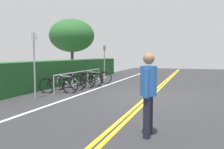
{
  "coord_description": "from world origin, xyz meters",
  "views": [
    {
      "loc": [
        -9.05,
        -1.61,
        1.6
      ],
      "look_at": [
        0.41,
        1.72,
        0.76
      ],
      "focal_mm": 37.76,
      "sensor_mm": 36.0,
      "label": 1
    }
  ],
  "objects_px": {
    "bike_rack": "(80,75)",
    "bicycle_3": "(86,79)",
    "tree_mid": "(72,36)",
    "bicycle_2": "(77,81)",
    "sign_post_far": "(104,59)",
    "bicycle_4": "(89,78)",
    "sign_post_near": "(34,59)",
    "bicycle_1": "(68,83)",
    "pedestrian": "(148,89)",
    "bicycle_5": "(97,77)",
    "bicycle_0": "(59,85)"
  },
  "relations": [
    {
      "from": "bicycle_5",
      "to": "tree_mid",
      "type": "height_order",
      "value": "tree_mid"
    },
    {
      "from": "bike_rack",
      "to": "bicycle_3",
      "type": "bearing_deg",
      "value": -19.99
    },
    {
      "from": "sign_post_near",
      "to": "bicycle_0",
      "type": "bearing_deg",
      "value": -5.29
    },
    {
      "from": "bicycle_2",
      "to": "tree_mid",
      "type": "height_order",
      "value": "tree_mid"
    },
    {
      "from": "bicycle_3",
      "to": "bicycle_2",
      "type": "bearing_deg",
      "value": 168.45
    },
    {
      "from": "bike_rack",
      "to": "pedestrian",
      "type": "bearing_deg",
      "value": -142.64
    },
    {
      "from": "bicycle_0",
      "to": "pedestrian",
      "type": "height_order",
      "value": "pedestrian"
    },
    {
      "from": "bike_rack",
      "to": "bicycle_5",
      "type": "height_order",
      "value": "bike_rack"
    },
    {
      "from": "bicycle_3",
      "to": "bicycle_4",
      "type": "relative_size",
      "value": 1.08
    },
    {
      "from": "bicycle_2",
      "to": "sign_post_far",
      "type": "distance_m",
      "value": 3.35
    },
    {
      "from": "sign_post_near",
      "to": "bicycle_1",
      "type": "bearing_deg",
      "value": -1.84
    },
    {
      "from": "sign_post_near",
      "to": "tree_mid",
      "type": "relative_size",
      "value": 0.56
    },
    {
      "from": "bicycle_0",
      "to": "bike_rack",
      "type": "bearing_deg",
      "value": -1.19
    },
    {
      "from": "tree_mid",
      "to": "bicycle_1",
      "type": "bearing_deg",
      "value": -152.67
    },
    {
      "from": "bicycle_2",
      "to": "bicycle_0",
      "type": "bearing_deg",
      "value": 178.78
    },
    {
      "from": "bike_rack",
      "to": "sign_post_far",
      "type": "bearing_deg",
      "value": -3.02
    },
    {
      "from": "bicycle_3",
      "to": "bicycle_5",
      "type": "bearing_deg",
      "value": 2.21
    },
    {
      "from": "bicycle_3",
      "to": "pedestrian",
      "type": "height_order",
      "value": "pedestrian"
    },
    {
      "from": "bike_rack",
      "to": "tree_mid",
      "type": "height_order",
      "value": "tree_mid"
    },
    {
      "from": "bicycle_2",
      "to": "bicycle_3",
      "type": "relative_size",
      "value": 0.94
    },
    {
      "from": "bicycle_4",
      "to": "tree_mid",
      "type": "height_order",
      "value": "tree_mid"
    },
    {
      "from": "sign_post_near",
      "to": "tree_mid",
      "type": "bearing_deg",
      "value": 21.02
    },
    {
      "from": "bike_rack",
      "to": "pedestrian",
      "type": "xyz_separation_m",
      "value": [
        -5.84,
        -4.46,
        0.35
      ]
    },
    {
      "from": "bicycle_2",
      "to": "pedestrian",
      "type": "height_order",
      "value": "pedestrian"
    },
    {
      "from": "sign_post_far",
      "to": "tree_mid",
      "type": "distance_m",
      "value": 5.13
    },
    {
      "from": "bike_rack",
      "to": "bicycle_4",
      "type": "height_order",
      "value": "bike_rack"
    },
    {
      "from": "bicycle_4",
      "to": "sign_post_near",
      "type": "relative_size",
      "value": 0.71
    },
    {
      "from": "bicycle_3",
      "to": "bicycle_5",
      "type": "relative_size",
      "value": 1.02
    },
    {
      "from": "sign_post_near",
      "to": "bicycle_5",
      "type": "bearing_deg",
      "value": -2.77
    },
    {
      "from": "bicycle_2",
      "to": "pedestrian",
      "type": "relative_size",
      "value": 1.05
    },
    {
      "from": "bike_rack",
      "to": "tree_mid",
      "type": "distance_m",
      "value": 7.32
    },
    {
      "from": "bicycle_0",
      "to": "sign_post_far",
      "type": "xyz_separation_m",
      "value": [
        4.79,
        -0.19,
        0.99
      ]
    },
    {
      "from": "bicycle_4",
      "to": "bicycle_5",
      "type": "height_order",
      "value": "bicycle_4"
    },
    {
      "from": "bicycle_3",
      "to": "bicycle_5",
      "type": "distance_m",
      "value": 1.45
    },
    {
      "from": "bike_rack",
      "to": "tree_mid",
      "type": "xyz_separation_m",
      "value": [
        5.83,
        3.67,
        2.47
      ]
    },
    {
      "from": "bicycle_0",
      "to": "pedestrian",
      "type": "xyz_separation_m",
      "value": [
        -3.94,
        -4.5,
        0.61
      ]
    },
    {
      "from": "bike_rack",
      "to": "sign_post_near",
      "type": "bearing_deg",
      "value": 177.08
    },
    {
      "from": "bicycle_0",
      "to": "tree_mid",
      "type": "height_order",
      "value": "tree_mid"
    },
    {
      "from": "pedestrian",
      "to": "bicycle_1",
      "type": "bearing_deg",
      "value": 43.75
    },
    {
      "from": "bicycle_2",
      "to": "bicycle_5",
      "type": "height_order",
      "value": "bicycle_2"
    },
    {
      "from": "bike_rack",
      "to": "bicycle_3",
      "type": "height_order",
      "value": "bike_rack"
    },
    {
      "from": "sign_post_near",
      "to": "bike_rack",
      "type": "bearing_deg",
      "value": -2.92
    },
    {
      "from": "bicycle_5",
      "to": "pedestrian",
      "type": "relative_size",
      "value": 1.1
    },
    {
      "from": "sign_post_far",
      "to": "bicycle_2",
      "type": "bearing_deg",
      "value": 177.18
    },
    {
      "from": "bicycle_3",
      "to": "tree_mid",
      "type": "relative_size",
      "value": 0.42
    },
    {
      "from": "sign_post_far",
      "to": "tree_mid",
      "type": "xyz_separation_m",
      "value": [
        2.94,
        3.82,
        1.74
      ]
    },
    {
      "from": "bicycle_1",
      "to": "bike_rack",
      "type": "bearing_deg",
      "value": -5.11
    },
    {
      "from": "bicycle_4",
      "to": "bicycle_5",
      "type": "relative_size",
      "value": 0.95
    },
    {
      "from": "pedestrian",
      "to": "sign_post_near",
      "type": "bearing_deg",
      "value": 61.05
    },
    {
      "from": "bicycle_2",
      "to": "bicycle_5",
      "type": "bearing_deg",
      "value": -2.29
    }
  ]
}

